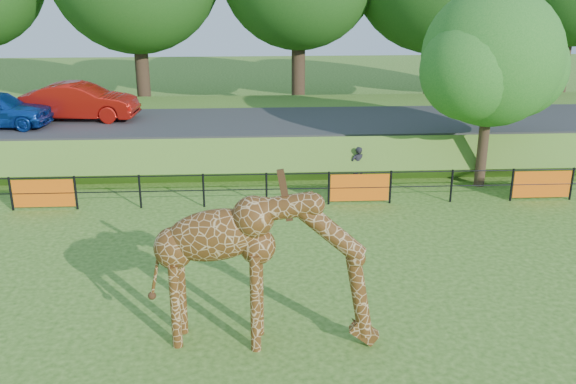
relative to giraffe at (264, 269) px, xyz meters
name	(u,v)px	position (x,y,z in m)	size (l,w,h in m)	color
ground	(276,342)	(0.23, -0.04, -1.64)	(90.00, 90.00, 0.00)	#2F5916
giraffe	(264,269)	(0.00, 0.00, 0.00)	(4.59, 0.84, 3.28)	#532F11
perimeter_fence	(267,189)	(0.23, 7.96, -1.09)	(28.07, 0.10, 1.10)	black
embankment	(262,130)	(0.23, 15.46, -0.99)	(40.00, 9.00, 1.30)	#2F5916
road	(263,122)	(0.23, 13.96, -0.28)	(40.00, 5.00, 0.12)	#2F2F32
car_red	(81,102)	(-7.06, 14.51, 0.52)	(1.56, 4.48, 1.48)	#AB140C
visitor	(358,165)	(3.48, 9.98, -0.96)	(0.49, 0.32, 1.36)	black
tree_east	(494,62)	(7.83, 9.59, 2.64)	(5.40, 4.71, 6.76)	#332217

